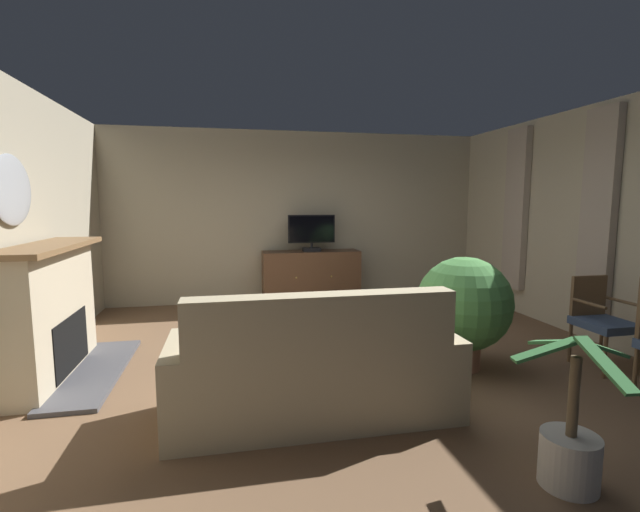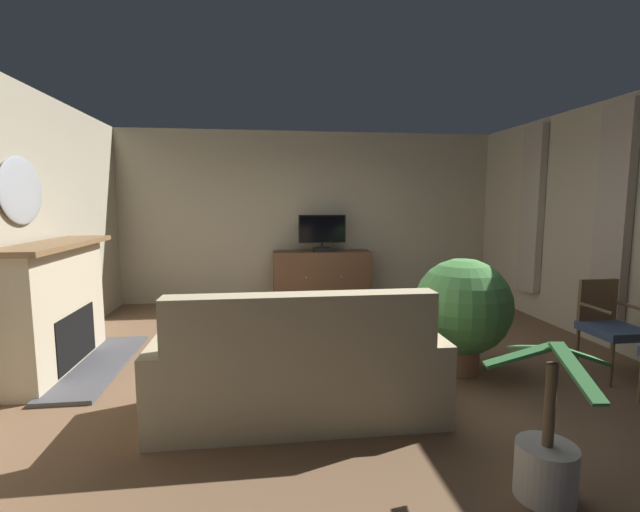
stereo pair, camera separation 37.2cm
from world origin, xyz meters
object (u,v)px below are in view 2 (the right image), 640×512
at_px(wall_mirror_oval, 21,191).
at_px(television, 322,232).
at_px(potted_plant_small_fern_corner, 546,462).
at_px(side_chair_tucked_against_wall, 609,324).
at_px(fireplace, 58,310).
at_px(tv_cabinet, 322,278).
at_px(potted_plant_tall_palm_by_window, 462,308).
at_px(coffee_table, 299,324).
at_px(sofa_floral, 300,376).
at_px(tv_remote, 310,317).
at_px(cat, 192,342).

bearing_deg(wall_mirror_oval, television, 37.83).
height_order(wall_mirror_oval, potted_plant_small_fern_corner, wall_mirror_oval).
bearing_deg(side_chair_tucked_against_wall, fireplace, 171.23).
distance_m(tv_cabinet, potted_plant_tall_palm_by_window, 3.28).
relative_size(coffee_table, potted_plant_small_fern_corner, 1.03).
height_order(coffee_table, sofa_floral, sofa_floral).
bearing_deg(tv_remote, side_chair_tucked_against_wall, 104.24).
bearing_deg(television, tv_remote, -100.50).
relative_size(television, tv_remote, 4.45).
xyz_separation_m(wall_mirror_oval, tv_cabinet, (3.20, 2.54, -1.36)).
bearing_deg(tv_cabinet, tv_remote, -100.28).
height_order(coffee_table, side_chair_tucked_against_wall, side_chair_tucked_against_wall).
height_order(television, potted_plant_small_fern_corner, television).
height_order(side_chair_tucked_against_wall, potted_plant_tall_palm_by_window, potted_plant_tall_palm_by_window).
bearing_deg(tv_remote, television, -160.26).
xyz_separation_m(fireplace, tv_remote, (2.49, -0.01, -0.16)).
distance_m(tv_remote, potted_plant_small_fern_corner, 2.64).
bearing_deg(television, potted_plant_tall_palm_by_window, -72.70).
xyz_separation_m(side_chair_tucked_against_wall, cat, (-4.08, 1.22, -0.41)).
relative_size(tv_remote, side_chair_tucked_against_wall, 0.19).
relative_size(wall_mirror_oval, sofa_floral, 0.36).
bearing_deg(wall_mirror_oval, tv_remote, -0.31).
bearing_deg(television, cat, -130.08).
xyz_separation_m(tv_cabinet, coffee_table, (-0.58, -2.57, -0.03)).
xyz_separation_m(tv_cabinet, cat, (-1.75, -2.13, -0.32)).
distance_m(fireplace, wall_mirror_oval, 1.19).
bearing_deg(television, side_chair_tucked_against_wall, -54.76).
bearing_deg(potted_plant_tall_palm_by_window, side_chair_tucked_against_wall, -9.54).
distance_m(wall_mirror_oval, tv_cabinet, 4.31).
relative_size(coffee_table, potted_plant_tall_palm_by_window, 0.83).
height_order(coffee_table, tv_remote, tv_remote).
bearing_deg(tv_remote, tv_cabinet, -160.05).
bearing_deg(tv_remote, fireplace, -60.10).
xyz_separation_m(wall_mirror_oval, television, (3.20, 2.49, -0.59)).
distance_m(wall_mirror_oval, potted_plant_small_fern_corner, 4.77).
height_order(television, side_chair_tucked_against_wall, television).
height_order(tv_cabinet, television, television).
height_order(wall_mirror_oval, cat, wall_mirror_oval).
distance_m(fireplace, tv_remote, 2.50).
height_order(fireplace, coffee_table, fireplace).
bearing_deg(coffee_table, side_chair_tucked_against_wall, -15.10).
bearing_deg(potted_plant_small_fern_corner, fireplace, 145.96).
bearing_deg(cat, television, 49.92).
bearing_deg(sofa_floral, tv_remote, 80.53).
distance_m(potted_plant_small_fern_corner, potted_plant_tall_palm_by_window, 1.91).
bearing_deg(fireplace, sofa_floral, -29.95).
distance_m(tv_cabinet, television, 0.77).
xyz_separation_m(potted_plant_small_fern_corner, cat, (-2.36, 2.82, -0.12)).
bearing_deg(wall_mirror_oval, cat, 15.67).
bearing_deg(fireplace, coffee_table, -0.74).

